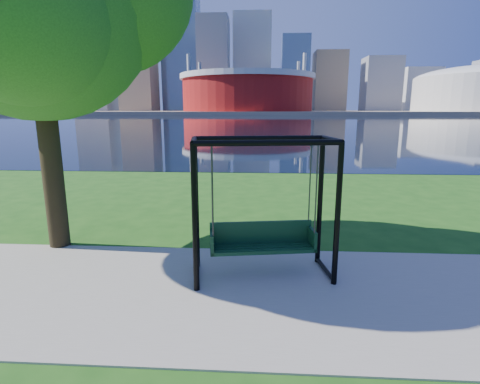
{
  "coord_description": "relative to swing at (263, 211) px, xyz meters",
  "views": [
    {
      "loc": [
        0.34,
        -6.41,
        3.1
      ],
      "look_at": [
        -0.06,
        0.0,
        1.68
      ],
      "focal_mm": 28.0,
      "sensor_mm": 36.0,
      "label": 1
    }
  ],
  "objects": [
    {
      "name": "ground",
      "position": [
        -0.35,
        -0.25,
        -1.27
      ],
      "size": [
        900.0,
        900.0,
        0.0
      ],
      "primitive_type": "plane",
      "color": "#1E5114",
      "rests_on": "ground"
    },
    {
      "name": "path",
      "position": [
        -0.35,
        -0.75,
        -1.25
      ],
      "size": [
        120.0,
        4.0,
        0.03
      ],
      "primitive_type": "cube",
      "color": "#9E937F",
      "rests_on": "ground"
    },
    {
      "name": "river",
      "position": [
        -0.35,
        101.75,
        -1.26
      ],
      "size": [
        900.0,
        180.0,
        0.02
      ],
      "primitive_type": "cube",
      "color": "black",
      "rests_on": "ground"
    },
    {
      "name": "far_bank",
      "position": [
        -0.35,
        305.75,
        -0.27
      ],
      "size": [
        900.0,
        228.0,
        2.0
      ],
      "primitive_type": "cube",
      "color": "#937F60",
      "rests_on": "ground"
    },
    {
      "name": "stadium",
      "position": [
        -10.35,
        234.75,
        12.96
      ],
      "size": [
        83.0,
        83.0,
        32.0
      ],
      "color": "maroon",
      "rests_on": "far_bank"
    },
    {
      "name": "skyline",
      "position": [
        -4.62,
        319.15,
        34.62
      ],
      "size": [
        392.0,
        66.0,
        96.5
      ],
      "color": "gray",
      "rests_on": "far_bank"
    },
    {
      "name": "swing",
      "position": [
        0.0,
        0.0,
        0.0
      ],
      "size": [
        2.7,
        1.49,
        2.62
      ],
      "rotation": [
        0.0,
        0.0,
        0.16
      ],
      "color": "black",
      "rests_on": "ground"
    }
  ]
}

